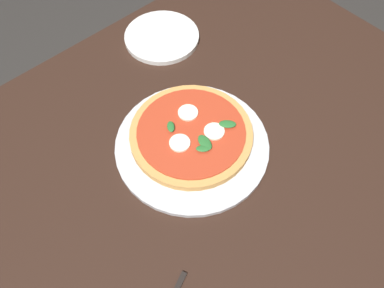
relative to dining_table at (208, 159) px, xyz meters
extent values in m
plane|color=#2D2B28|center=(0.00, 0.00, -0.67)|extent=(6.00, 6.00, 0.00)
cube|color=black|center=(0.00, 0.00, 0.09)|extent=(1.27, 0.97, 0.04)
cube|color=black|center=(-0.56, -0.41, -0.30)|extent=(0.07, 0.07, 0.73)
cylinder|color=silver|center=(0.05, -0.01, 0.11)|extent=(0.36, 0.36, 0.01)
cylinder|color=tan|center=(0.04, -0.02, 0.13)|extent=(0.29, 0.29, 0.02)
cylinder|color=#B7381E|center=(0.04, -0.02, 0.14)|extent=(0.26, 0.26, 0.00)
cylinder|color=#F4EACC|center=(0.08, -0.01, 0.14)|extent=(0.05, 0.05, 0.00)
cylinder|color=#F4EACC|center=(0.00, 0.02, 0.14)|extent=(0.05, 0.05, 0.00)
cylinder|color=#F4EACC|center=(0.01, -0.07, 0.14)|extent=(0.05, 0.05, 0.00)
ellipsoid|color=#286B2D|center=(-0.04, 0.02, 0.15)|extent=(0.04, 0.04, 0.00)
ellipsoid|color=#286B2D|center=(0.05, 0.03, 0.15)|extent=(0.04, 0.03, 0.00)
ellipsoid|color=#286B2D|center=(0.07, -0.06, 0.15)|extent=(0.03, 0.04, 0.00)
ellipsoid|color=#286B2D|center=(0.04, 0.02, 0.15)|extent=(0.03, 0.05, 0.00)
cylinder|color=white|center=(-0.13, -0.34, 0.11)|extent=(0.21, 0.21, 0.01)
camera|label=1|loc=(0.39, 0.37, 0.90)|focal=37.15mm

